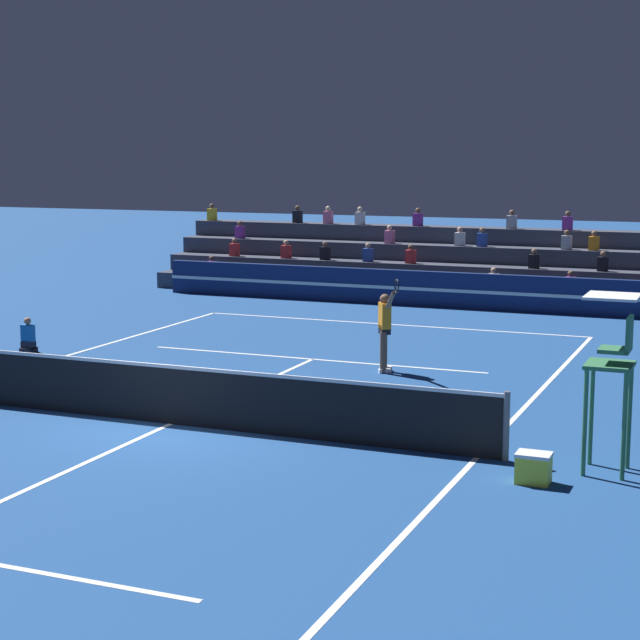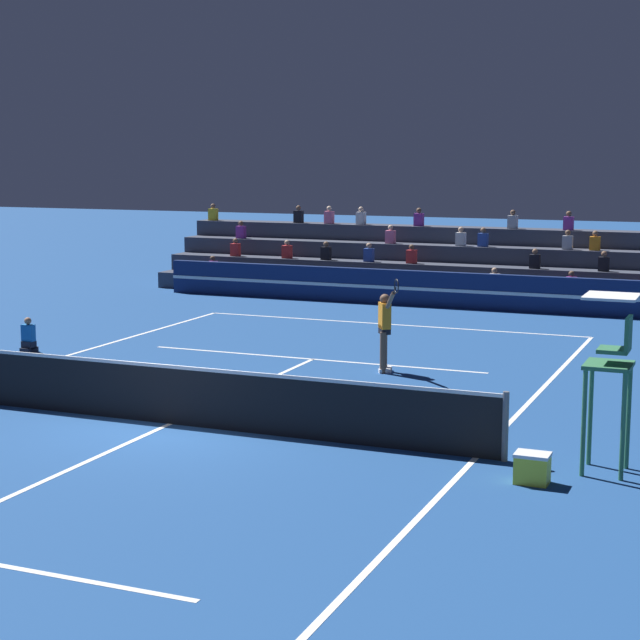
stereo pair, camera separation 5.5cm
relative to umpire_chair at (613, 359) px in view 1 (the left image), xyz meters
The scene contains 10 objects.
ground_plane 7.69m from the umpire_chair, behind, with size 120.00×120.00×0.00m, color navy.
court_lines 7.69m from the umpire_chair, behind, with size 11.10×23.90×0.01m.
tennis_net 7.59m from the umpire_chair, behind, with size 12.00×0.10×1.10m.
sponsor_banner_wall 17.39m from the umpire_chair, 115.61° to the left, with size 18.00×0.26×1.10m.
bleacher_stand 20.27m from the umpire_chair, 111.71° to the left, with size 20.33×3.80×2.83m.
umpire_chair is the anchor object (origin of this frame).
ball_kid_courtside 14.91m from the umpire_chair, 161.83° to the left, with size 0.30×0.36×0.84m.
tennis_player 7.93m from the umpire_chair, 134.02° to the left, with size 0.83×1.19×2.21m.
tennis_ball 4.66m from the umpire_chair, 149.84° to the left, with size 0.07×0.07×0.07m, color #C6DB33.
equipment_cooler 2.00m from the umpire_chair, 134.17° to the right, with size 0.50×0.38×0.45m.
Camera 1 is at (9.40, -15.88, 4.73)m, focal length 60.00 mm.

